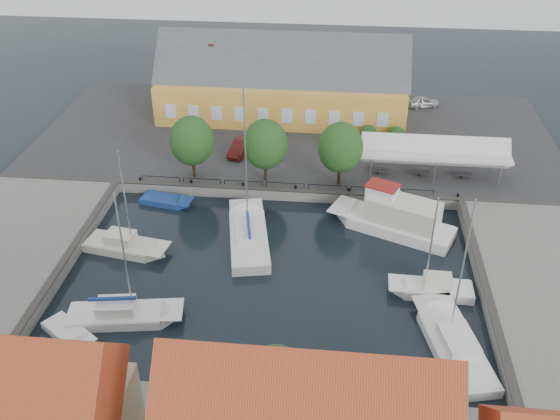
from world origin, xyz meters
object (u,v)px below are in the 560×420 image
at_px(east_boat_b, 433,291).
at_px(launch_nw, 166,202).
at_px(west_boat_b, 125,247).
at_px(east_boat_c, 454,347).
at_px(trawler, 396,221).
at_px(center_sailboat, 249,238).
at_px(tent_canopy, 435,151).
at_px(car_red, 240,147).
at_px(launch_sw, 69,335).
at_px(warehouse, 277,85).
at_px(car_silver, 424,102).
at_px(west_boat_d, 122,316).

height_order(east_boat_b, launch_nw, east_boat_b).
bearing_deg(west_boat_b, east_boat_c, -19.27).
relative_size(trawler, west_boat_b, 1.13).
bearing_deg(center_sailboat, tent_canopy, 34.81).
bearing_deg(east_boat_b, center_sailboat, 160.08).
bearing_deg(west_boat_b, tent_canopy, 27.34).
height_order(center_sailboat, east_boat_b, center_sailboat).
bearing_deg(car_red, launch_sw, -95.86).
relative_size(center_sailboat, west_boat_b, 1.39).
relative_size(warehouse, car_silver, 7.41).
distance_m(warehouse, launch_nw, 21.93).
distance_m(center_sailboat, west_boat_b, 10.37).
height_order(warehouse, center_sailboat, center_sailboat).
height_order(car_red, east_boat_c, east_boat_c).
xyz_separation_m(tent_canopy, east_boat_c, (-0.68, -22.73, -3.43)).
bearing_deg(trawler, east_boat_b, -73.86).
xyz_separation_m(center_sailboat, west_boat_b, (-10.11, -2.30, -0.10)).
bearing_deg(launch_sw, car_silver, 55.93).
bearing_deg(launch_nw, launch_sw, -96.82).
bearing_deg(launch_sw, car_red, 73.68).
xyz_separation_m(warehouse, car_red, (-2.72, -10.88, -2.72)).
bearing_deg(tent_canopy, launch_nw, -166.74).
xyz_separation_m(tent_canopy, launch_sw, (-27.23, -24.04, -3.59)).
xyz_separation_m(warehouse, launch_nw, (-8.46, -19.76, -4.34)).
bearing_deg(warehouse, east_boat_c, -66.48).
height_order(car_red, center_sailboat, center_sailboat).
bearing_deg(east_boat_b, warehouse, 116.24).
relative_size(warehouse, west_boat_d, 2.56).
distance_m(car_red, west_boat_b, 18.21).
bearing_deg(launch_sw, trawler, 33.67).
bearing_deg(west_boat_b, warehouse, 70.23).
bearing_deg(launch_sw, tent_canopy, 41.45).
bearing_deg(car_silver, trawler, 153.63).
relative_size(tent_canopy, west_boat_d, 1.25).
distance_m(east_boat_b, launch_nw, 25.97).
bearing_deg(west_boat_d, launch_nw, 93.67).
distance_m(west_boat_b, launch_nw, 7.93).
bearing_deg(tent_canopy, launch_sw, -138.55).
height_order(east_boat_b, west_boat_d, west_boat_d).
height_order(car_silver, east_boat_b, east_boat_b).
xyz_separation_m(west_boat_b, launch_nw, (1.44, 7.80, -0.17)).
bearing_deg(west_boat_d, warehouse, 78.31).
relative_size(tent_canopy, trawler, 1.24).
relative_size(center_sailboat, launch_sw, 3.00).
height_order(warehouse, car_silver, warehouse).
xyz_separation_m(car_red, center_sailboat, (2.93, -14.37, -1.35)).
bearing_deg(west_boat_b, trawler, 12.96).
height_order(warehouse, launch_sw, warehouse).
relative_size(warehouse, east_boat_b, 3.16).
xyz_separation_m(trawler, launch_sw, (-23.34, -15.55, -0.93)).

